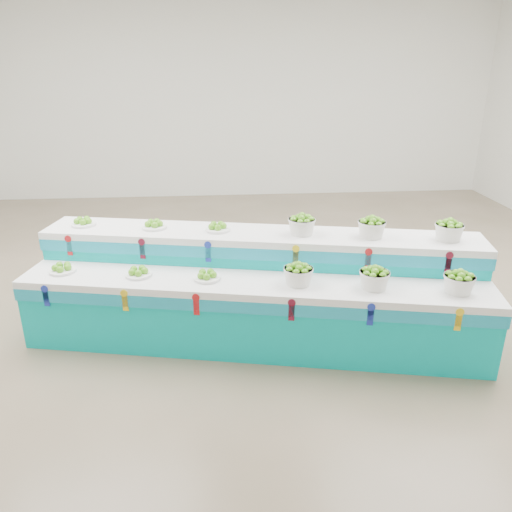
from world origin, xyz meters
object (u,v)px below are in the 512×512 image
object	(u,v)px
display_stand	(256,289)
plate_upper_mid	(154,224)
basket_upper_right	(449,230)
basket_lower_left	(298,274)

from	to	relation	value
display_stand	plate_upper_mid	size ratio (longest dim) A/B	17.39
plate_upper_mid	basket_upper_right	xyz separation A→B (m)	(2.90, -0.61, 0.05)
basket_lower_left	basket_upper_right	size ratio (longest dim) A/B	1.00
basket_lower_left	plate_upper_mid	distance (m)	1.65
plate_upper_mid	basket_lower_left	bearing A→B (deg)	-31.83
display_stand	basket_lower_left	size ratio (longest dim) A/B	16.42
display_stand	basket_upper_right	world-z (taller)	basket_upper_right
display_stand	basket_upper_right	distance (m)	1.97
display_stand	basket_lower_left	world-z (taller)	display_stand
basket_lower_left	basket_upper_right	bearing A→B (deg)	9.42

